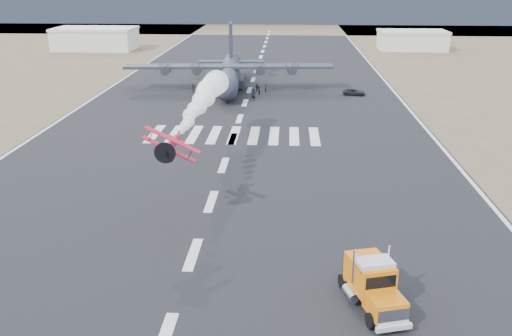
# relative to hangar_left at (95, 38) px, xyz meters

# --- Properties ---
(scrub_far) EXTENTS (500.00, 80.00, 0.00)m
(scrub_far) POSITION_rel_hangar_left_xyz_m (52.00, 85.00, -3.41)
(scrub_far) COLOR brown
(scrub_far) RESTS_ON ground
(runway_markings) EXTENTS (60.00, 260.00, 0.01)m
(runway_markings) POSITION_rel_hangar_left_xyz_m (52.00, -85.00, -3.40)
(runway_markings) COLOR silver
(runway_markings) RESTS_ON ground
(ridge_seg_b) EXTENTS (150.00, 50.00, 15.00)m
(ridge_seg_b) POSITION_rel_hangar_left_xyz_m (-78.00, 115.00, 4.09)
(ridge_seg_b) COLOR slate
(ridge_seg_b) RESTS_ON ground
(ridge_seg_c) EXTENTS (150.00, 50.00, 17.00)m
(ridge_seg_c) POSITION_rel_hangar_left_xyz_m (-13.00, 115.00, 5.09)
(ridge_seg_c) COLOR slate
(ridge_seg_c) RESTS_ON ground
(ridge_seg_d) EXTENTS (150.00, 50.00, 13.00)m
(ridge_seg_d) POSITION_rel_hangar_left_xyz_m (52.00, 115.00, 3.09)
(ridge_seg_d) COLOR slate
(ridge_seg_d) RESTS_ON ground
(ridge_seg_e) EXTENTS (150.00, 50.00, 15.00)m
(ridge_seg_e) POSITION_rel_hangar_left_xyz_m (117.00, 115.00, 4.09)
(ridge_seg_e) COLOR slate
(ridge_seg_e) RESTS_ON ground
(hangar_left) EXTENTS (24.50, 14.50, 6.70)m
(hangar_left) POSITION_rel_hangar_left_xyz_m (0.00, 0.00, 0.00)
(hangar_left) COLOR beige
(hangar_left) RESTS_ON ground
(hangar_right) EXTENTS (20.50, 12.50, 5.90)m
(hangar_right) POSITION_rel_hangar_left_xyz_m (98.00, 5.00, -0.40)
(hangar_right) COLOR beige
(hangar_right) RESTS_ON ground
(semi_truck) EXTENTS (4.56, 8.47, 3.72)m
(semi_truck) POSITION_rel_hangar_left_xyz_m (66.35, -140.10, -1.58)
(semi_truck) COLOR black
(semi_truck) RESTS_ON ground
(aerobatic_biplane) EXTENTS (5.25, 5.13, 3.60)m
(aerobatic_biplane) POSITION_rel_hangar_left_xyz_m (48.84, -125.30, 4.09)
(aerobatic_biplane) COLOR red
(smoke_trail) EXTENTS (3.61, 31.05, 3.61)m
(smoke_trail) POSITION_rel_hangar_left_xyz_m (49.17, -99.97, 4.32)
(smoke_trail) COLOR white
(transport_aircraft) EXTENTS (42.68, 35.11, 12.32)m
(transport_aircraft) POSITION_rel_hangar_left_xyz_m (47.66, -58.60, -0.23)
(transport_aircraft) COLOR #222533
(transport_aircraft) RESTS_ON ground
(support_vehicle) EXTENTS (4.71, 2.87, 1.22)m
(support_vehicle) POSITION_rel_hangar_left_xyz_m (72.97, -64.84, -2.80)
(support_vehicle) COLOR black
(support_vehicle) RESTS_ON ground
(crew_a) EXTENTS (0.76, 0.80, 1.73)m
(crew_a) POSITION_rel_hangar_left_xyz_m (41.95, -63.72, -2.54)
(crew_a) COLOR black
(crew_a) RESTS_ON ground
(crew_b) EXTENTS (0.88, 0.70, 1.57)m
(crew_b) POSITION_rel_hangar_left_xyz_m (42.86, -62.14, -2.62)
(crew_b) COLOR black
(crew_b) RESTS_ON ground
(crew_c) EXTENTS (1.09, 0.52, 1.68)m
(crew_c) POSITION_rel_hangar_left_xyz_m (40.77, -63.66, -2.57)
(crew_c) COLOR black
(crew_c) RESTS_ON ground
(crew_d) EXTENTS (0.68, 1.08, 1.71)m
(crew_d) POSITION_rel_hangar_left_xyz_m (47.62, -64.91, -2.55)
(crew_d) COLOR black
(crew_d) RESTS_ON ground
(crew_e) EXTENTS (1.03, 0.82, 1.84)m
(crew_e) POSITION_rel_hangar_left_xyz_m (53.29, -68.63, -2.49)
(crew_e) COLOR black
(crew_e) RESTS_ON ground
(crew_f) EXTENTS (0.83, 1.60, 1.64)m
(crew_f) POSITION_rel_hangar_left_xyz_m (53.63, -62.63, -2.59)
(crew_f) COLOR black
(crew_f) RESTS_ON ground
(crew_g) EXTENTS (0.68, 0.75, 1.74)m
(crew_g) POSITION_rel_hangar_left_xyz_m (55.42, -63.44, -2.54)
(crew_g) COLOR black
(crew_g) RESTS_ON ground
(crew_h) EXTENTS (0.74, 0.95, 1.72)m
(crew_h) POSITION_rel_hangar_left_xyz_m (54.12, -65.52, -2.55)
(crew_h) COLOR black
(crew_h) RESTS_ON ground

